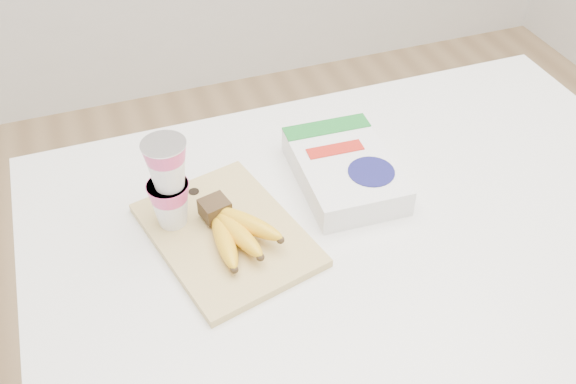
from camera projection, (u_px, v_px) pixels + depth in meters
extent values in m
cube|color=white|center=(354.00, 363.00, 1.49)|extent=(1.24, 0.83, 0.93)
cube|color=tan|center=(227.00, 234.00, 1.14)|extent=(0.30, 0.37, 0.02)
cube|color=#382816|center=(215.00, 209.00, 1.14)|extent=(0.06, 0.05, 0.03)
ellipsoid|color=yellow|center=(225.00, 240.00, 1.09)|extent=(0.04, 0.15, 0.04)
sphere|color=#382816|center=(234.00, 269.00, 1.04)|extent=(0.01, 0.01, 0.01)
ellipsoid|color=yellow|center=(237.00, 233.00, 1.10)|extent=(0.07, 0.15, 0.04)
sphere|color=#382816|center=(260.00, 257.00, 1.06)|extent=(0.01, 0.01, 0.01)
ellipsoid|color=yellow|center=(248.00, 223.00, 1.11)|extent=(0.11, 0.14, 0.04)
sphere|color=#382816|center=(280.00, 240.00, 1.08)|extent=(0.01, 0.01, 0.01)
cylinder|color=silver|center=(163.00, 144.00, 1.03)|extent=(0.08, 0.08, 0.00)
cube|color=white|center=(344.00, 170.00, 1.24)|extent=(0.19, 0.27, 0.06)
cube|color=#197328|center=(327.00, 127.00, 1.30)|extent=(0.18, 0.06, 0.00)
cylinder|color=#161552|center=(371.00, 172.00, 1.19)|extent=(0.09, 0.09, 0.00)
cube|color=red|center=(335.00, 149.00, 1.24)|extent=(0.11, 0.04, 0.00)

